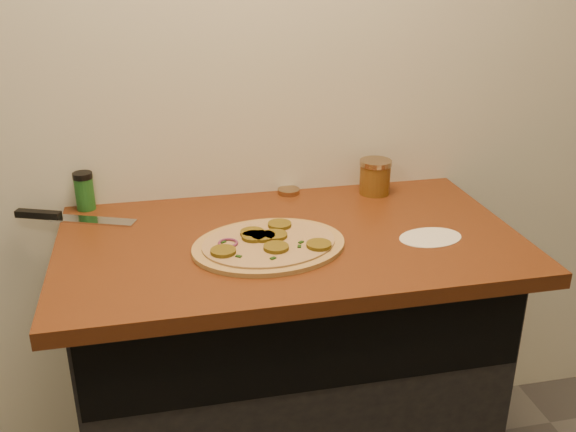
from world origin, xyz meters
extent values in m
cube|color=silver|center=(0.00, 1.75, 1.35)|extent=(4.00, 0.02, 2.70)
cube|color=black|center=(0.00, 1.45, 0.43)|extent=(1.10, 0.60, 0.86)
cube|color=brown|center=(0.00, 1.42, 0.88)|extent=(1.20, 0.70, 0.04)
cylinder|color=tan|center=(-0.07, 1.36, 0.91)|extent=(0.44, 0.44, 0.01)
cylinder|color=beige|center=(-0.07, 1.36, 0.91)|extent=(0.38, 0.38, 0.01)
cylinder|color=brown|center=(-0.05, 1.38, 0.92)|extent=(0.06, 0.06, 0.01)
cylinder|color=brown|center=(0.05, 1.30, 0.92)|extent=(0.06, 0.06, 0.01)
cylinder|color=brown|center=(-0.06, 1.31, 0.92)|extent=(0.06, 0.06, 0.01)
cylinder|color=brown|center=(-0.02, 1.44, 0.92)|extent=(0.06, 0.06, 0.01)
cylinder|color=brown|center=(-0.19, 1.32, 0.92)|extent=(0.06, 0.06, 0.01)
cylinder|color=brown|center=(-0.08, 1.38, 0.92)|extent=(0.06, 0.06, 0.01)
cylinder|color=brown|center=(-0.10, 1.41, 0.92)|extent=(0.06, 0.06, 0.01)
cylinder|color=brown|center=(-0.10, 1.38, 0.92)|extent=(0.06, 0.06, 0.01)
torus|color=#6E2954|center=(-0.17, 1.36, 0.92)|extent=(0.05, 0.05, 0.01)
torus|color=#6E2954|center=(-0.07, 1.38, 0.92)|extent=(0.05, 0.05, 0.01)
cube|color=black|center=(0.00, 1.31, 0.92)|extent=(0.01, 0.02, 0.00)
cube|color=black|center=(-0.09, 1.42, 0.92)|extent=(0.01, 0.01, 0.00)
cube|color=black|center=(-0.15, 1.29, 0.92)|extent=(0.02, 0.02, 0.00)
cube|color=black|center=(0.01, 1.33, 0.92)|extent=(0.02, 0.02, 0.00)
cube|color=black|center=(-0.18, 1.37, 0.92)|extent=(0.02, 0.01, 0.00)
cube|color=black|center=(-0.19, 1.34, 0.92)|extent=(0.02, 0.01, 0.00)
cube|color=black|center=(-0.12, 1.40, 0.92)|extent=(0.02, 0.02, 0.00)
cube|color=black|center=(-0.07, 1.26, 0.92)|extent=(0.02, 0.01, 0.00)
cube|color=#B7BAC1|center=(-0.51, 1.62, 0.90)|extent=(0.24, 0.13, 0.01)
cube|color=black|center=(-0.66, 1.68, 0.91)|extent=(0.13, 0.07, 0.02)
cylinder|color=#957956|center=(0.06, 1.72, 0.91)|extent=(0.07, 0.07, 0.01)
cylinder|color=#A81710|center=(0.32, 1.67, 0.95)|extent=(0.09, 0.09, 0.09)
cylinder|color=#957956|center=(0.32, 1.67, 1.00)|extent=(0.10, 0.10, 0.02)
cylinder|color=#1C591F|center=(-0.54, 1.72, 0.95)|extent=(0.05, 0.05, 0.09)
cylinder|color=black|center=(-0.54, 1.72, 1.00)|extent=(0.06, 0.06, 0.02)
cylinder|color=silver|center=(0.36, 1.33, 0.90)|extent=(0.19, 0.19, 0.00)
camera|label=1|loc=(-0.33, -0.08, 1.61)|focal=40.00mm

